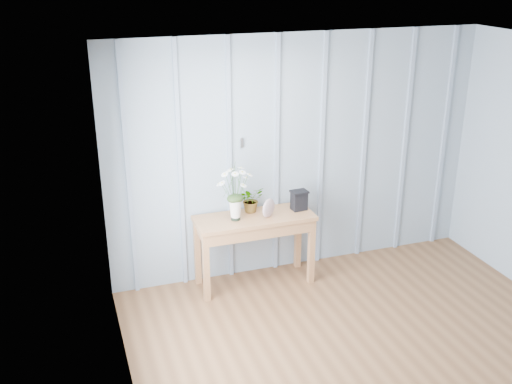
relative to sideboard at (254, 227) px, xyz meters
name	(u,v)px	position (x,y,z in m)	size (l,w,h in m)	color
room_shell	(366,116)	(0.57, -1.08, 1.35)	(4.00, 4.50, 2.50)	#92A2B1
sideboard	(254,227)	(0.00, 0.00, 0.00)	(1.20, 0.45, 0.75)	#A0683E
daisy_vase	(235,185)	(-0.20, -0.02, 0.48)	(0.41, 0.31, 0.58)	black
spider_plant	(251,199)	(0.01, 0.13, 0.25)	(0.24, 0.21, 0.26)	#223716
felt_disc_vessel	(269,208)	(0.13, -0.06, 0.21)	(0.19, 0.05, 0.19)	#8E5568
carved_box	(299,200)	(0.49, 0.02, 0.22)	(0.18, 0.14, 0.21)	black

